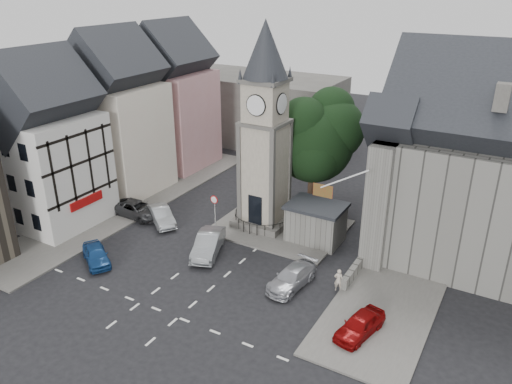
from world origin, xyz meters
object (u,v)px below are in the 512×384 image
Objects in this scene: clock_tower at (265,130)px; car_east_red at (360,325)px; car_west_blue at (96,255)px; stone_shelter at (316,222)px; pedestrian at (338,280)px.

car_east_red is at bearing -39.58° from clock_tower.
car_east_red reaches higher than car_west_blue.
stone_shelter is 11.27m from car_east_red.
clock_tower is 4.32× the size of car_west_blue.
pedestrian is (-2.67, 3.52, 0.15)m from car_east_red.
stone_shelter is at bearing 140.10° from car_east_red.
car_west_blue is at bearing -138.58° from stone_shelter.
clock_tower is 8.15m from stone_shelter.
clock_tower is 16.69m from car_east_red.
stone_shelter is 6.86m from pedestrian.
stone_shelter is at bearing -74.75° from pedestrian.
car_west_blue is (-12.30, -10.85, -0.91)m from stone_shelter.
clock_tower is at bearing -55.16° from pedestrian.
pedestrian is at bearing -34.15° from clock_tower.
pedestrian is (4.03, -5.50, -0.75)m from stone_shelter.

